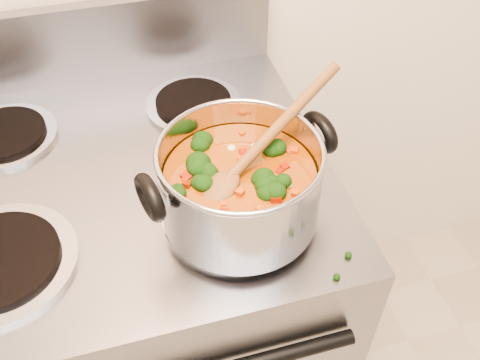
{
  "coord_description": "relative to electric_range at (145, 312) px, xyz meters",
  "views": [
    {
      "loc": [
        0.01,
        0.47,
        1.57
      ],
      "look_at": [
        0.16,
        1.0,
        1.01
      ],
      "focal_mm": 40.0,
      "sensor_mm": 36.0,
      "label": 1
    }
  ],
  "objects": [
    {
      "name": "electric_range",
      "position": [
        0.0,
        0.0,
        0.0
      ],
      "size": [
        0.75,
        0.68,
        1.08
      ],
      "color": "gray",
      "rests_on": "ground"
    },
    {
      "name": "cooktop_crumbs",
      "position": [
        0.29,
        -0.09,
        0.46
      ],
      "size": [
        0.21,
        0.2,
        0.01
      ],
      "color": "black",
      "rests_on": "electric_range"
    },
    {
      "name": "stockpot",
      "position": [
        0.19,
        -0.16,
        0.53
      ],
      "size": [
        0.31,
        0.24,
        0.15
      ],
      "rotation": [
        0.0,
        0.0,
        0.23
      ],
      "color": "#ADACB5",
      "rests_on": "electric_range"
    },
    {
      "name": "wooden_spoon",
      "position": [
        0.2,
        -0.15,
        0.58
      ],
      "size": [
        0.28,
        0.18,
        0.11
      ],
      "rotation": [
        0.0,
        0.0,
        0.54
      ],
      "color": "brown",
      "rests_on": "stockpot"
    }
  ]
}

